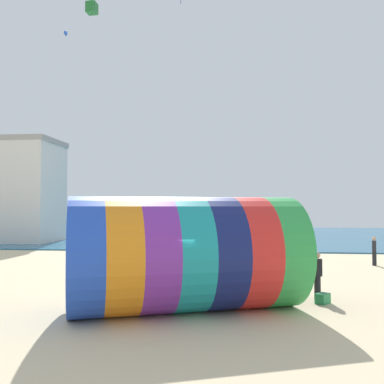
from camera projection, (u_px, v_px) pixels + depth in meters
The scene contains 9 objects.
ground_plane at pixel (159, 315), 13.57m from camera, with size 120.00×120.00×0.00m, color beige.
sea at pixel (217, 235), 52.62m from camera, with size 120.00×40.00×0.10m, color #236084.
giant_inflatable_tube at pixel (186, 254), 14.22m from camera, with size 8.40×6.21×3.79m.
kite_handler at pixel (317, 275), 16.05m from camera, with size 0.39×0.27×1.76m.
kite_green_box at pixel (92, 0), 22.86m from camera, with size 0.56×0.56×1.52m.
kite_blue_parafoil at pixel (66, 33), 32.74m from camera, with size 0.55×0.82×0.42m.
bystander_mid_beach at pixel (207, 249), 26.67m from camera, with size 0.39×0.27×1.70m.
bystander_far_left at pixel (374, 251), 25.29m from camera, with size 0.33×0.41×1.71m.
cooler_box at pixel (323, 298), 15.26m from camera, with size 0.52×0.36×0.36m, color #268C4C.
Camera 1 is at (2.50, -13.52, 3.43)m, focal length 40.00 mm.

